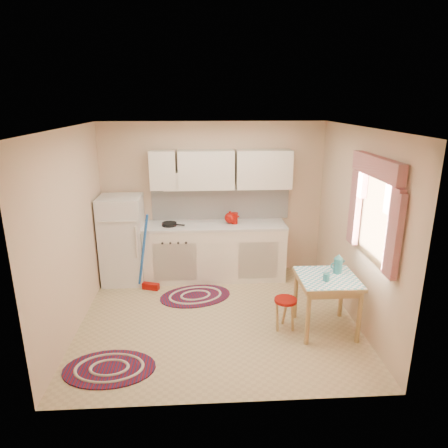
% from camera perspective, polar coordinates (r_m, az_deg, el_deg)
% --- Properties ---
extents(room_shell, '(3.64, 3.60, 2.52)m').
position_cam_1_polar(room_shell, '(5.17, 0.62, 3.71)').
color(room_shell, tan).
rests_on(room_shell, ground).
extents(fridge, '(0.65, 0.60, 1.40)m').
position_cam_1_polar(fridge, '(6.50, -14.26, -2.21)').
color(fridge, silver).
rests_on(fridge, ground).
extents(broom, '(0.30, 0.20, 1.20)m').
position_cam_1_polar(broom, '(6.14, -10.68, -4.12)').
color(broom, blue).
rests_on(broom, ground).
extents(base_cabinets, '(2.25, 0.60, 0.88)m').
position_cam_1_polar(base_cabinets, '(6.52, -1.33, -4.03)').
color(base_cabinets, silver).
rests_on(base_cabinets, ground).
extents(countertop, '(2.27, 0.62, 0.04)m').
position_cam_1_polar(countertop, '(6.37, -1.36, -0.17)').
color(countertop, silver).
rests_on(countertop, base_cabinets).
extents(frying_pan, '(0.29, 0.29, 0.05)m').
position_cam_1_polar(frying_pan, '(6.32, -7.82, -0.03)').
color(frying_pan, black).
rests_on(frying_pan, countertop).
extents(red_kettle, '(0.21, 0.19, 0.19)m').
position_cam_1_polar(red_kettle, '(6.35, 0.86, 0.88)').
color(red_kettle, '#900B05').
rests_on(red_kettle, countertop).
extents(red_canister, '(0.12, 0.12, 0.16)m').
position_cam_1_polar(red_canister, '(6.36, 1.53, 0.74)').
color(red_canister, '#900B05').
rests_on(red_canister, countertop).
extents(table, '(0.72, 0.72, 0.72)m').
position_cam_1_polar(table, '(5.27, 14.33, -10.98)').
color(table, tan).
rests_on(table, ground).
extents(stool, '(0.34, 0.34, 0.42)m').
position_cam_1_polar(stool, '(5.25, 8.69, -12.58)').
color(stool, '#900B05').
rests_on(stool, ground).
extents(coffee_pot, '(0.15, 0.13, 0.26)m').
position_cam_1_polar(coffee_pot, '(5.22, 15.99, -5.46)').
color(coffee_pot, teal).
rests_on(coffee_pot, table).
extents(mug, '(0.10, 0.10, 0.10)m').
position_cam_1_polar(mug, '(4.99, 14.39, -7.40)').
color(mug, teal).
rests_on(mug, table).
extents(rug_center, '(1.19, 0.93, 0.02)m').
position_cam_1_polar(rug_center, '(6.08, -4.11, -10.21)').
color(rug_center, maroon).
rests_on(rug_center, ground).
extents(rug_left, '(1.01, 0.67, 0.02)m').
position_cam_1_polar(rug_left, '(4.79, -16.05, -19.23)').
color(rug_left, maroon).
rests_on(rug_left, ground).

